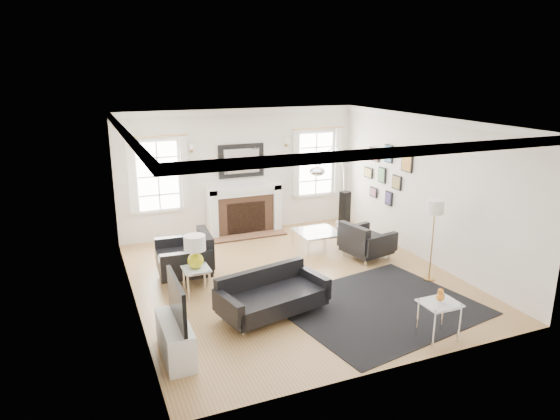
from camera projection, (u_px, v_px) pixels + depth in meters
name	position (u px, v px, depth m)	size (l,w,h in m)	color
floor	(294.00, 279.00, 8.94)	(6.00, 6.00, 0.00)	#9A6A40
back_wall	(241.00, 171.00, 11.23)	(5.50, 0.04, 2.80)	silver
front_wall	(398.00, 265.00, 5.89)	(5.50, 0.04, 2.80)	silver
left_wall	(129.00, 222.00, 7.55)	(0.04, 6.00, 2.80)	silver
right_wall	(426.00, 189.00, 9.57)	(0.04, 6.00, 2.80)	silver
ceiling	(296.00, 121.00, 8.18)	(5.50, 6.00, 0.02)	white
crown_molding	(296.00, 125.00, 8.19)	(5.50, 6.00, 0.12)	white
fireplace	(245.00, 210.00, 11.28)	(1.70, 0.69, 1.11)	white
mantel_mirror	(241.00, 161.00, 11.12)	(1.05, 0.07, 0.75)	black
window_left	(158.00, 176.00, 10.49)	(1.24, 0.15, 1.62)	white
window_right	(316.00, 164.00, 11.84)	(1.24, 0.15, 1.62)	white
gallery_wall	(386.00, 170.00, 10.67)	(0.04, 1.73, 1.29)	black
tv_unit	(175.00, 334.00, 6.45)	(0.35, 1.00, 1.09)	white
area_rug	(379.00, 307.00, 7.88)	(2.88, 2.40, 0.01)	black
sofa	(271.00, 296.00, 7.59)	(1.80, 1.11, 0.55)	black
armchair_left	(187.00, 258.00, 8.87)	(0.98, 1.07, 0.69)	black
armchair_right	(365.00, 242.00, 9.83)	(0.97, 1.04, 0.61)	black
coffee_table	(317.00, 233.00, 10.36)	(0.85, 0.85, 0.38)	silver
side_table_left	(196.00, 274.00, 8.20)	(0.43, 0.43, 0.48)	silver
nesting_table	(439.00, 310.00, 6.82)	(0.51, 0.43, 0.56)	silver
gourd_lamp	(195.00, 250.00, 8.09)	(0.35, 0.35, 0.57)	#CECF19
orange_vase	(440.00, 296.00, 6.76)	(0.12, 0.12, 0.19)	orange
arc_floor_lamp	(332.00, 189.00, 10.64)	(1.50, 1.39, 2.13)	silver
stick_floor_lamp	(435.00, 211.00, 8.54)	(0.30, 0.30, 1.48)	#B5873F
speaker_tower	(345.00, 212.00, 11.35)	(0.19, 0.19, 0.96)	black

